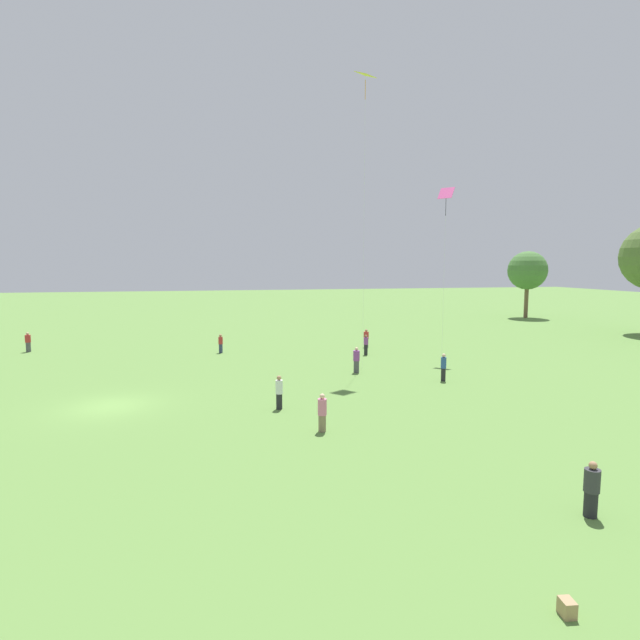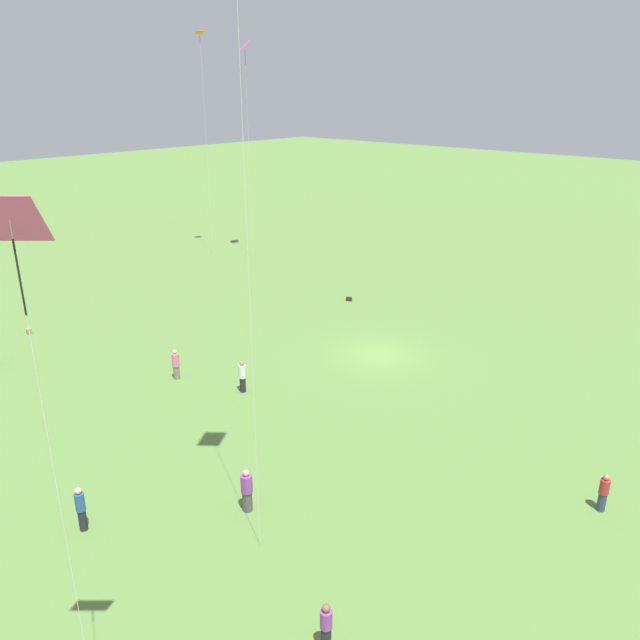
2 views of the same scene
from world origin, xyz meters
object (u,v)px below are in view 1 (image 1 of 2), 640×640
kite_3 (446,198)px  person_6 (443,367)px  person_7 (221,344)px  person_2 (356,360)px  kite_1 (365,88)px  person_4 (366,339)px  person_8 (592,490)px  person_0 (279,392)px  person_3 (322,413)px  person_5 (366,345)px  person_1 (28,342)px  picnic_bag_1 (567,608)px

kite_3 → person_6: bearing=-22.8°
person_7 → person_2: bearing=-17.4°
person_7 → kite_1: bearing=-8.8°
person_7 → kite_1: size_ratio=0.08×
person_4 → person_7: bearing=-36.4°
person_4 → person_8: size_ratio=0.97×
person_0 → person_8: bearing=134.7°
person_4 → person_7: 12.88m
person_2 → kite_1: size_ratio=0.09×
person_0 → person_3: bearing=124.6°
person_5 → person_3: bearing=108.1°
person_2 → kite_1: bearing=-136.9°
person_1 → person_2: person_2 is taller
person_6 → person_3: bearing=167.2°
person_7 → kite_1: (8.20, 9.96, 18.70)m
person_8 → person_3: bearing=-89.7°
person_0 → kite_1: bearing=-113.8°
person_1 → person_8: bearing=-128.3°
kite_1 → person_2: bearing=-106.6°
person_1 → person_4: 29.18m
kite_1 → person_5: bearing=82.6°
person_4 → kite_3: (5.82, 4.54, 11.78)m
person_5 → person_6: bearing=142.9°
person_4 → person_3: bearing=30.6°
person_8 → picnic_bag_1: bearing=10.7°
person_0 → kite_3: 22.25m
picnic_bag_1 → person_1: bearing=-149.4°
person_7 → picnic_bag_1: size_ratio=4.22×
person_7 → picnic_bag_1: 34.55m
person_1 → person_2: size_ratio=0.96×
person_3 → picnic_bag_1: size_ratio=4.57×
person_1 → person_2: 28.64m
person_8 → person_1: bearing=-86.4°
person_5 → picnic_bag_1: person_5 is taller
person_4 → person_8: bearing=47.9°
person_2 → person_6: 5.93m
person_6 → picnic_bag_1: person_6 is taller
person_5 → person_7: bearing=24.5°
person_4 → kite_1: bearing=33.8°
person_7 → person_0: bearing=-51.0°
person_1 → person_3: size_ratio=0.98×
kite_1 → picnic_bag_1: kite_1 is taller
person_1 → kite_1: 34.26m
person_1 → picnic_bag_1: 44.13m
person_7 → picnic_bag_1: (33.95, 6.41, -0.61)m
person_6 → kite_1: kite_1 is taller
person_5 → kite_3: (2.15, 5.74, 11.74)m
picnic_bag_1 → person_7: bearing=-169.3°
person_5 → person_2: bearing=108.4°
person_5 → kite_3: size_ratio=0.13×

